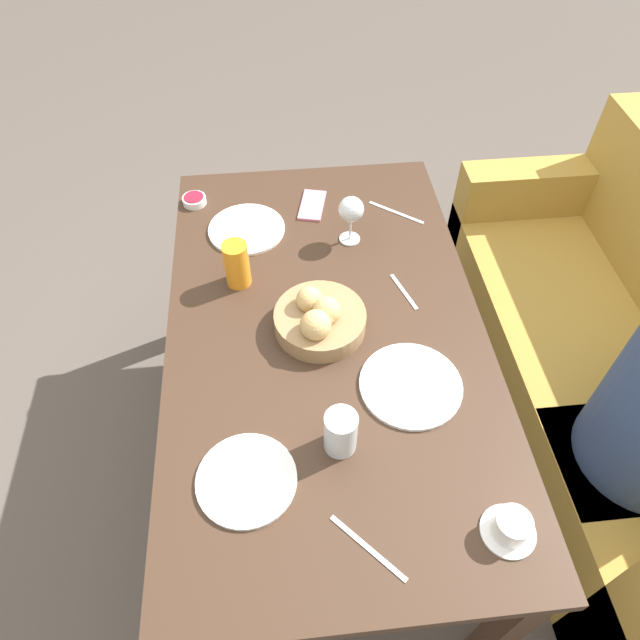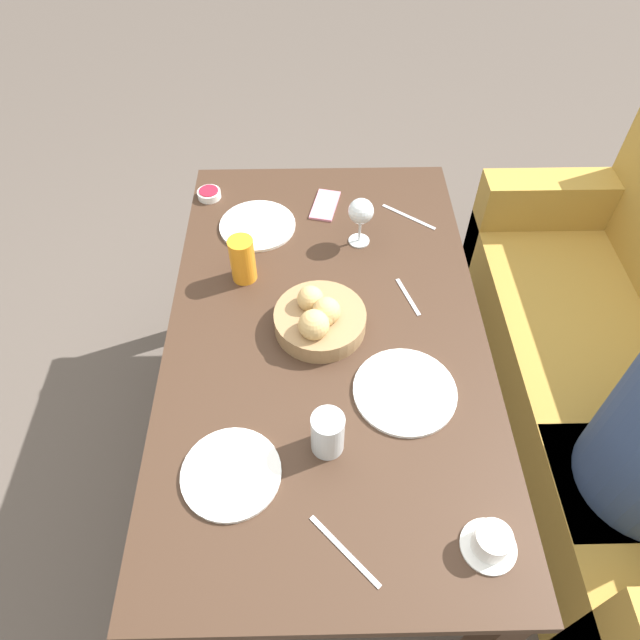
{
  "view_description": "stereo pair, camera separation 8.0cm",
  "coord_description": "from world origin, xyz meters",
  "px_view_note": "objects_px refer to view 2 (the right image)",
  "views": [
    {
      "loc": [
        0.95,
        -0.12,
        1.93
      ],
      "look_at": [
        -0.01,
        -0.02,
        0.77
      ],
      "focal_mm": 32.0,
      "sensor_mm": 36.0,
      "label": 1
    },
    {
      "loc": [
        0.96,
        -0.04,
        1.93
      ],
      "look_at": [
        -0.01,
        -0.02,
        0.77
      ],
      "focal_mm": 32.0,
      "sensor_mm": 36.0,
      "label": 2
    }
  ],
  "objects_px": {
    "fork_silver": "(409,217)",
    "knife_silver": "(344,551)",
    "coffee_cup": "(491,542)",
    "juice_glass": "(243,260)",
    "water_tumbler": "(328,433)",
    "jam_bowl_berry": "(209,194)",
    "couch": "(632,392)",
    "wine_glass": "(361,213)",
    "plate_far_center": "(405,391)",
    "plate_near_right": "(231,473)",
    "plate_near_left": "(257,225)",
    "spoon_coffee": "(408,297)",
    "bread_basket": "(319,318)",
    "cell_phone": "(325,205)"
  },
  "relations": [
    {
      "from": "wine_glass",
      "to": "fork_silver",
      "type": "distance_m",
      "value": 0.23
    },
    {
      "from": "plate_near_right",
      "to": "cell_phone",
      "type": "bearing_deg",
      "value": 165.98
    },
    {
      "from": "jam_bowl_berry",
      "to": "bread_basket",
      "type": "bearing_deg",
      "value": 31.76
    },
    {
      "from": "juice_glass",
      "to": "wine_glass",
      "type": "height_order",
      "value": "wine_glass"
    },
    {
      "from": "couch",
      "to": "jam_bowl_berry",
      "type": "bearing_deg",
      "value": -110.3
    },
    {
      "from": "plate_near_left",
      "to": "plate_far_center",
      "type": "bearing_deg",
      "value": 32.15
    },
    {
      "from": "cell_phone",
      "to": "plate_near_left",
      "type": "bearing_deg",
      "value": -65.67
    },
    {
      "from": "cell_phone",
      "to": "spoon_coffee",
      "type": "bearing_deg",
      "value": 28.73
    },
    {
      "from": "jam_bowl_berry",
      "to": "couch",
      "type": "bearing_deg",
      "value": 69.7
    },
    {
      "from": "juice_glass",
      "to": "fork_silver",
      "type": "bearing_deg",
      "value": 116.92
    },
    {
      "from": "bread_basket",
      "to": "plate_far_center",
      "type": "bearing_deg",
      "value": 45.04
    },
    {
      "from": "couch",
      "to": "knife_silver",
      "type": "distance_m",
      "value": 1.27
    },
    {
      "from": "knife_silver",
      "to": "spoon_coffee",
      "type": "distance_m",
      "value": 0.72
    },
    {
      "from": "plate_near_right",
      "to": "plate_near_left",
      "type": "bearing_deg",
      "value": 178.87
    },
    {
      "from": "plate_near_right",
      "to": "spoon_coffee",
      "type": "xyz_separation_m",
      "value": [
        -0.52,
        0.45,
        -0.0
      ]
    },
    {
      "from": "couch",
      "to": "water_tumbler",
      "type": "height_order",
      "value": "couch"
    },
    {
      "from": "plate_near_left",
      "to": "jam_bowl_berry",
      "type": "relative_size",
      "value": 3.11
    },
    {
      "from": "couch",
      "to": "plate_near_right",
      "type": "bearing_deg",
      "value": -69.58
    },
    {
      "from": "juice_glass",
      "to": "jam_bowl_berry",
      "type": "distance_m",
      "value": 0.4
    },
    {
      "from": "wine_glass",
      "to": "coffee_cup",
      "type": "distance_m",
      "value": 0.95
    },
    {
      "from": "knife_silver",
      "to": "cell_phone",
      "type": "distance_m",
      "value": 1.1
    },
    {
      "from": "plate_near_right",
      "to": "juice_glass",
      "type": "height_order",
      "value": "juice_glass"
    },
    {
      "from": "juice_glass",
      "to": "jam_bowl_berry",
      "type": "bearing_deg",
      "value": -159.25
    },
    {
      "from": "bread_basket",
      "to": "water_tumbler",
      "type": "xyz_separation_m",
      "value": [
        0.35,
        0.01,
        0.02
      ]
    },
    {
      "from": "jam_bowl_berry",
      "to": "spoon_coffee",
      "type": "relative_size",
      "value": 0.54
    },
    {
      "from": "plate_far_center",
      "to": "wine_glass",
      "type": "distance_m",
      "value": 0.57
    },
    {
      "from": "couch",
      "to": "jam_bowl_berry",
      "type": "height_order",
      "value": "couch"
    },
    {
      "from": "wine_glass",
      "to": "cell_phone",
      "type": "distance_m",
      "value": 0.23
    },
    {
      "from": "juice_glass",
      "to": "coffee_cup",
      "type": "xyz_separation_m",
      "value": [
        0.78,
        0.54,
        -0.04
      ]
    },
    {
      "from": "plate_near_left",
      "to": "juice_glass",
      "type": "xyz_separation_m",
      "value": [
        0.22,
        -0.03,
        0.06
      ]
    },
    {
      "from": "water_tumbler",
      "to": "wine_glass",
      "type": "distance_m",
      "value": 0.7
    },
    {
      "from": "couch",
      "to": "plate_far_center",
      "type": "bearing_deg",
      "value": -72.9
    },
    {
      "from": "fork_silver",
      "to": "plate_near_right",
      "type": "bearing_deg",
      "value": -29.86
    },
    {
      "from": "couch",
      "to": "coffee_cup",
      "type": "xyz_separation_m",
      "value": [
        0.63,
        -0.71,
        0.46
      ]
    },
    {
      "from": "wine_glass",
      "to": "plate_far_center",
      "type": "bearing_deg",
      "value": 8.01
    },
    {
      "from": "water_tumbler",
      "to": "coffee_cup",
      "type": "height_order",
      "value": "water_tumbler"
    },
    {
      "from": "couch",
      "to": "coffee_cup",
      "type": "relative_size",
      "value": 14.27
    },
    {
      "from": "coffee_cup",
      "to": "juice_glass",
      "type": "bearing_deg",
      "value": -145.0
    },
    {
      "from": "plate_far_center",
      "to": "spoon_coffee",
      "type": "relative_size",
      "value": 1.79
    },
    {
      "from": "juice_glass",
      "to": "plate_near_left",
      "type": "bearing_deg",
      "value": 173.45
    },
    {
      "from": "couch",
      "to": "water_tumbler",
      "type": "xyz_separation_m",
      "value": [
        0.4,
        -1.03,
        0.49
      ]
    },
    {
      "from": "wine_glass",
      "to": "coffee_cup",
      "type": "xyz_separation_m",
      "value": [
        0.92,
        0.2,
        -0.08
      ]
    },
    {
      "from": "bread_basket",
      "to": "plate_near_left",
      "type": "distance_m",
      "value": 0.46
    },
    {
      "from": "fork_silver",
      "to": "knife_silver",
      "type": "relative_size",
      "value": 1.07
    },
    {
      "from": "fork_silver",
      "to": "knife_silver",
      "type": "height_order",
      "value": "same"
    },
    {
      "from": "water_tumbler",
      "to": "jam_bowl_berry",
      "type": "bearing_deg",
      "value": -158.29
    },
    {
      "from": "plate_near_right",
      "to": "plate_far_center",
      "type": "relative_size",
      "value": 0.88
    },
    {
      "from": "spoon_coffee",
      "to": "couch",
      "type": "bearing_deg",
      "value": 85.91
    },
    {
      "from": "bread_basket",
      "to": "coffee_cup",
      "type": "distance_m",
      "value": 0.67
    },
    {
      "from": "water_tumbler",
      "to": "cell_phone",
      "type": "height_order",
      "value": "water_tumbler"
    }
  ]
}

